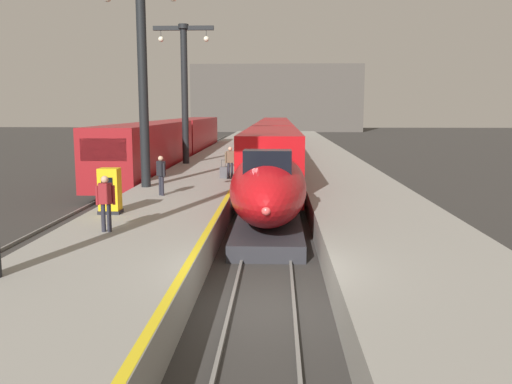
# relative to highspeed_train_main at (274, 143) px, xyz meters

# --- Properties ---
(ground_plane) EXTENTS (260.00, 260.00, 0.00)m
(ground_plane) POSITION_rel_highspeed_train_main_xyz_m (0.00, -31.63, -1.95)
(ground_plane) COLOR #33302D
(platform_left) EXTENTS (4.80, 110.00, 1.05)m
(platform_left) POSITION_rel_highspeed_train_main_xyz_m (-4.05, -6.88, -1.43)
(platform_left) COLOR gray
(platform_left) RESTS_ON ground
(platform_right) EXTENTS (4.80, 110.00, 1.05)m
(platform_right) POSITION_rel_highspeed_train_main_xyz_m (4.05, -6.88, -1.43)
(platform_right) COLOR gray
(platform_right) RESTS_ON ground
(platform_left_safety_stripe) EXTENTS (0.20, 107.80, 0.01)m
(platform_left_safety_stripe) POSITION_rel_highspeed_train_main_xyz_m (-1.77, -6.88, -0.90)
(platform_left_safety_stripe) COLOR yellow
(platform_left_safety_stripe) RESTS_ON platform_left
(rail_main_left) EXTENTS (0.08, 110.00, 0.12)m
(rail_main_left) POSITION_rel_highspeed_train_main_xyz_m (-0.75, -4.13, -1.89)
(rail_main_left) COLOR slate
(rail_main_left) RESTS_ON ground
(rail_main_right) EXTENTS (0.08, 110.00, 0.12)m
(rail_main_right) POSITION_rel_highspeed_train_main_xyz_m (0.75, -4.13, -1.89)
(rail_main_right) COLOR slate
(rail_main_right) RESTS_ON ground
(rail_secondary_left) EXTENTS (0.08, 110.00, 0.12)m
(rail_secondary_left) POSITION_rel_highspeed_train_main_xyz_m (-8.85, -4.13, -1.89)
(rail_secondary_left) COLOR slate
(rail_secondary_left) RESTS_ON ground
(rail_secondary_right) EXTENTS (0.08, 110.00, 0.12)m
(rail_secondary_right) POSITION_rel_highspeed_train_main_xyz_m (-7.35, -4.13, -1.89)
(rail_secondary_right) COLOR slate
(rail_secondary_right) RESTS_ON ground
(highspeed_train_main) EXTENTS (2.92, 57.47, 3.60)m
(highspeed_train_main) POSITION_rel_highspeed_train_main_xyz_m (0.00, 0.00, 0.00)
(highspeed_train_main) COLOR #B20F14
(highspeed_train_main) RESTS_ON ground
(regional_train_adjacent) EXTENTS (2.85, 36.60, 3.80)m
(regional_train_adjacent) POSITION_rel_highspeed_train_main_xyz_m (-8.10, 0.05, 0.18)
(regional_train_adjacent) COLOR maroon
(regional_train_adjacent) RESTS_ON ground
(station_column_mid) EXTENTS (4.00, 0.68, 9.57)m
(station_column_mid) POSITION_rel_highspeed_train_main_xyz_m (-5.90, -18.73, 4.83)
(station_column_mid) COLOR black
(station_column_mid) RESTS_ON platform_left
(station_column_far) EXTENTS (4.00, 0.68, 9.16)m
(station_column_far) POSITION_rel_highspeed_train_main_xyz_m (-5.90, -7.53, 4.61)
(station_column_far) COLOR black
(station_column_far) RESTS_ON platform_left
(passenger_near_edge) EXTENTS (0.56, 0.28, 1.69)m
(passenger_near_edge) POSITION_rel_highspeed_train_main_xyz_m (-2.17, -15.56, 0.09)
(passenger_near_edge) COLOR #23232D
(passenger_near_edge) RESTS_ON platform_left
(passenger_mid_platform) EXTENTS (0.43, 0.43, 1.69)m
(passenger_mid_platform) POSITION_rel_highspeed_train_main_xyz_m (-4.61, -21.28, 0.09)
(passenger_mid_platform) COLOR #23232D
(passenger_mid_platform) RESTS_ON platform_left
(passenger_far_waiting) EXTENTS (0.56, 0.28, 1.69)m
(passenger_far_waiting) POSITION_rel_highspeed_train_main_xyz_m (-4.78, -28.19, 0.09)
(passenger_far_waiting) COLOR #23232D
(passenger_far_waiting) RESTS_ON platform_left
(rolling_suitcase) EXTENTS (0.40, 0.22, 0.98)m
(rolling_suitcase) POSITION_rel_highspeed_train_main_xyz_m (-2.55, -15.32, -0.60)
(rolling_suitcase) COLOR #4C4C51
(rolling_suitcase) RESTS_ON platform_left
(ticket_machine_yellow) EXTENTS (0.76, 0.62, 1.60)m
(ticket_machine_yellow) POSITION_rel_highspeed_train_main_xyz_m (-5.55, -25.33, -0.16)
(ticket_machine_yellow) COLOR yellow
(ticket_machine_yellow) RESTS_ON platform_left
(terminus_back_wall) EXTENTS (36.00, 2.00, 14.00)m
(terminus_back_wall) POSITION_rel_highspeed_train_main_xyz_m (0.00, 70.37, 5.05)
(terminus_back_wall) COLOR #4C4742
(terminus_back_wall) RESTS_ON ground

